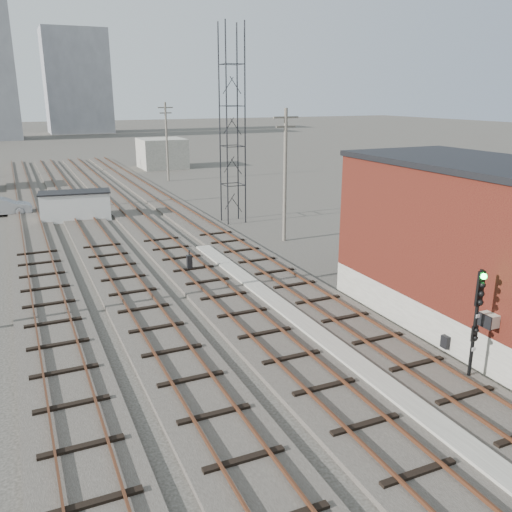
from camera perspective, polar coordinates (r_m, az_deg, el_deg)
ground at (r=66.21m, az=-15.12°, el=7.53°), size 320.00×320.00×0.00m
track_right at (r=46.54m, az=-7.68°, el=4.42°), size 3.20×90.00×0.39m
track_mid_right at (r=45.59m, az=-12.50°, el=3.92°), size 3.20×90.00×0.39m
track_mid_left at (r=44.98m, az=-17.49°, el=3.37°), size 3.20×90.00×0.39m
track_left at (r=44.73m, az=-22.56°, el=2.78°), size 3.20×90.00×0.39m
platform_curb at (r=23.68m, az=5.53°, el=-7.66°), size 0.90×28.00×0.26m
brick_building at (r=25.22m, az=22.05°, el=1.14°), size 6.54×12.20×7.22m
lattice_tower at (r=42.78m, az=-2.51°, el=13.49°), size 1.60×1.60×15.00m
utility_pole_right_a at (r=37.10m, az=3.08°, el=8.81°), size 1.80×0.24×9.00m
utility_pole_right_b at (r=65.08m, az=-9.38°, el=11.99°), size 1.80×0.24×9.00m
apartment_right at (r=155.77m, az=-18.34°, el=17.02°), size 16.00×12.00×26.00m
shed_right at (r=77.52m, az=-9.85°, el=10.61°), size 6.00×6.00×4.00m
signal_mast at (r=20.33m, az=22.21°, el=-5.92°), size 0.40×0.41×4.18m
switch_stand at (r=31.21m, az=-7.02°, el=-0.74°), size 0.30×0.30×1.24m
site_trailer at (r=46.52m, az=-18.45°, el=5.06°), size 5.80×3.05×2.34m
car_silver at (r=50.59m, az=-25.10°, el=4.72°), size 4.63×1.79×1.51m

